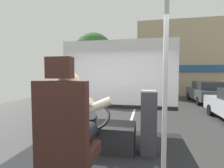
# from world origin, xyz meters

# --- Properties ---
(ground) EXTENTS (18.00, 44.00, 0.06)m
(ground) POSITION_xyz_m (0.00, 8.80, -0.02)
(ground) COLOR #343434
(driver_seat) EXTENTS (0.48, 0.48, 1.36)m
(driver_seat) POSITION_xyz_m (-0.10, -0.57, 1.37)
(driver_seat) COLOR black
(driver_seat) RESTS_ON bus_floor
(bus_driver) EXTENTS (0.73, 0.53, 0.74)m
(bus_driver) POSITION_xyz_m (-0.10, -0.44, 1.54)
(bus_driver) COLOR black
(bus_driver) RESTS_ON driver_seat
(steering_console) EXTENTS (1.10, 1.00, 0.80)m
(steering_console) POSITION_xyz_m (-0.10, 0.66, 0.99)
(steering_console) COLOR black
(steering_console) RESTS_ON bus_floor
(handrail_pole) EXTENTS (0.04, 0.04, 2.23)m
(handrail_pole) POSITION_xyz_m (0.77, -0.43, 1.89)
(handrail_pole) COLOR #B7B7BC
(handrail_pole) RESTS_ON bus_floor
(fare_box) EXTENTS (0.23, 0.23, 0.97)m
(fare_box) POSITION_xyz_m (0.65, 0.58, 1.26)
(fare_box) COLOR #333338
(fare_box) RESTS_ON bus_floor
(windshield_panel) EXTENTS (2.50, 0.08, 1.48)m
(windshield_panel) POSITION_xyz_m (0.00, 1.62, 1.82)
(windshield_panel) COLOR white
(street_tree) EXTENTS (3.20, 3.20, 5.31)m
(street_tree) POSITION_xyz_m (-3.61, 11.32, 3.69)
(street_tree) COLOR #4C3828
(street_tree) RESTS_ON ground
(shop_building) EXTENTS (12.74, 5.57, 6.90)m
(shop_building) POSITION_xyz_m (6.12, 16.91, 3.45)
(shop_building) COLOR tan
(shop_building) RESTS_ON ground
(parked_car_charcoal) EXTENTS (1.92, 3.99, 1.48)m
(parked_car_charcoal) POSITION_xyz_m (4.75, 10.73, 0.76)
(parked_car_charcoal) COLOR #474C51
(parked_car_charcoal) RESTS_ON ground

